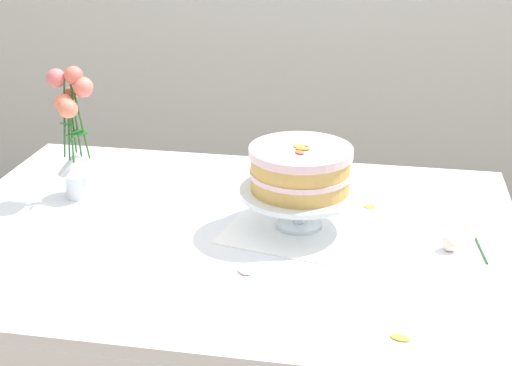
# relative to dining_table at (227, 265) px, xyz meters

# --- Properties ---
(dining_table) EXTENTS (1.40, 1.00, 0.74)m
(dining_table) POSITION_rel_dining_table_xyz_m (0.00, 0.00, 0.00)
(dining_table) COLOR white
(dining_table) RESTS_ON ground
(linen_napkin) EXTENTS (0.38, 0.38, 0.00)m
(linen_napkin) POSITION_rel_dining_table_xyz_m (0.17, 0.06, 0.09)
(linen_napkin) COLOR white
(linen_napkin) RESTS_ON dining_table
(cake_stand) EXTENTS (0.29, 0.29, 0.10)m
(cake_stand) POSITION_rel_dining_table_xyz_m (0.17, 0.06, 0.17)
(cake_stand) COLOR silver
(cake_stand) RESTS_ON linen_napkin
(layer_cake) EXTENTS (0.24, 0.24, 0.11)m
(layer_cake) POSITION_rel_dining_table_xyz_m (0.17, 0.06, 0.24)
(layer_cake) COLOR tan
(layer_cake) RESTS_ON cake_stand
(flower_vase) EXTENTS (0.12, 0.10, 0.35)m
(flower_vase) POSITION_rel_dining_table_xyz_m (-0.43, 0.14, 0.25)
(flower_vase) COLOR silver
(flower_vase) RESTS_ON dining_table
(fallen_rose) EXTENTS (0.10, 0.12, 0.04)m
(fallen_rose) POSITION_rel_dining_table_xyz_m (0.52, 0.00, 0.11)
(fallen_rose) COLOR #2D6028
(fallen_rose) RESTS_ON dining_table
(loose_petal_0) EXTENTS (0.04, 0.04, 0.01)m
(loose_petal_0) POSITION_rel_dining_table_xyz_m (0.08, -0.18, 0.09)
(loose_petal_0) COLOR pink
(loose_petal_0) RESTS_ON dining_table
(loose_petal_1) EXTENTS (0.04, 0.04, 0.00)m
(loose_petal_1) POSITION_rel_dining_table_xyz_m (0.33, 0.20, 0.09)
(loose_petal_1) COLOR yellow
(loose_petal_1) RESTS_ON dining_table
(loose_petal_2) EXTENTS (0.04, 0.03, 0.01)m
(loose_petal_2) POSITION_rel_dining_table_xyz_m (0.41, -0.37, 0.09)
(loose_petal_2) COLOR yellow
(loose_petal_2) RESTS_ON dining_table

